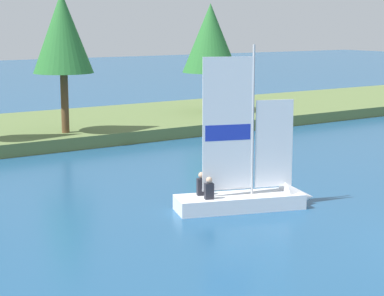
{
  "coord_description": "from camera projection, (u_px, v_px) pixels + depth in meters",
  "views": [
    {
      "loc": [
        -16.32,
        -10.16,
        6.08
      ],
      "look_at": [
        -1.33,
        11.92,
        1.2
      ],
      "focal_mm": 64.48,
      "sensor_mm": 36.0,
      "label": 1
    }
  ],
  "objects": [
    {
      "name": "shore_bank",
      "position": [
        79.0,
        126.0,
        38.85
      ],
      "size": [
        80.0,
        10.68,
        0.63
      ],
      "primitive_type": "cube",
      "color": "#5B703D",
      "rests_on": "ground"
    },
    {
      "name": "shoreline_tree_centre",
      "position": [
        62.0,
        33.0,
        33.65
      ],
      "size": [
        2.96,
        2.96,
        6.94
      ],
      "color": "brown",
      "rests_on": "shore_bank"
    },
    {
      "name": "shoreline_tree_midright",
      "position": [
        210.0,
        39.0,
        41.77
      ],
      "size": [
        3.41,
        3.41,
        6.58
      ],
      "color": "brown",
      "rests_on": "shore_bank"
    },
    {
      "name": "sailboat",
      "position": [
        258.0,
        194.0,
        22.83
      ],
      "size": [
        4.89,
        2.67,
        5.7
      ],
      "rotation": [
        0.0,
        0.0,
        -0.33
      ],
      "color": "white",
      "rests_on": "ground"
    }
  ]
}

